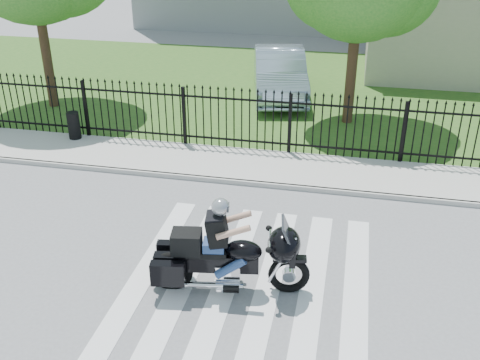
# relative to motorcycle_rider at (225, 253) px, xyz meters

# --- Properties ---
(ground) EXTENTS (120.00, 120.00, 0.00)m
(ground) POSITION_rel_motorcycle_rider_xyz_m (0.37, 0.19, -0.79)
(ground) COLOR slate
(ground) RESTS_ON ground
(crosswalk) EXTENTS (5.00, 5.50, 0.01)m
(crosswalk) POSITION_rel_motorcycle_rider_xyz_m (0.37, 0.19, -0.79)
(crosswalk) COLOR silver
(crosswalk) RESTS_ON ground
(sidewalk) EXTENTS (40.00, 2.00, 0.12)m
(sidewalk) POSITION_rel_motorcycle_rider_xyz_m (0.37, 5.19, -0.73)
(sidewalk) COLOR #ADAAA3
(sidewalk) RESTS_ON ground
(curb) EXTENTS (40.00, 0.12, 0.12)m
(curb) POSITION_rel_motorcycle_rider_xyz_m (0.37, 4.19, -0.73)
(curb) COLOR #ADAAA3
(curb) RESTS_ON ground
(grass_strip) EXTENTS (40.00, 12.00, 0.02)m
(grass_strip) POSITION_rel_motorcycle_rider_xyz_m (0.37, 12.19, -0.78)
(grass_strip) COLOR #2A531C
(grass_strip) RESTS_ON ground
(iron_fence) EXTENTS (26.00, 0.04, 1.80)m
(iron_fence) POSITION_rel_motorcycle_rider_xyz_m (0.37, 6.19, 0.11)
(iron_fence) COLOR black
(iron_fence) RESTS_ON ground
(motorcycle_rider) EXTENTS (2.92, 1.23, 1.94)m
(motorcycle_rider) POSITION_rel_motorcycle_rider_xyz_m (0.00, 0.00, 0.00)
(motorcycle_rider) COLOR black
(motorcycle_rider) RESTS_ON ground
(parked_car) EXTENTS (2.73, 5.27, 1.65)m
(parked_car) POSITION_rel_motorcycle_rider_xyz_m (-0.66, 11.41, 0.05)
(parked_car) COLOR #97ABBF
(parked_car) RESTS_ON grass_strip
(litter_bin) EXTENTS (0.35, 0.35, 0.80)m
(litter_bin) POSITION_rel_motorcycle_rider_xyz_m (-5.92, 5.89, -0.27)
(litter_bin) COLOR black
(litter_bin) RESTS_ON sidewalk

